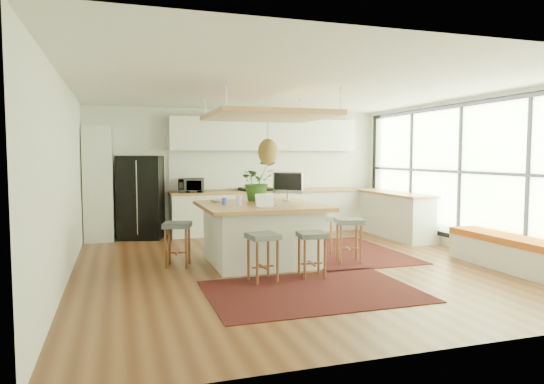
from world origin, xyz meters
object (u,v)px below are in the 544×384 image
object	(u,v)px
stool_near_right	(312,252)
stool_right_front	(349,240)
monitor	(288,185)
island_plant	(257,186)
stool_near_left	(263,255)
laptop	(268,199)
fridge	(141,193)
microwave	(191,184)
island	(260,233)
stool_left_side	(178,243)
stool_right_back	(319,233)

from	to	relation	value
stool_near_right	stool_right_front	distance (m)	1.16
monitor	island_plant	world-z (taller)	island_plant
stool_near_left	laptop	distance (m)	0.97
fridge	stool_right_front	bearing A→B (deg)	-32.19
microwave	stool_near_left	bearing A→B (deg)	-76.86
stool_right_front	island_plant	size ratio (longest dim) A/B	1.05
stool_near_left	laptop	bearing A→B (deg)	67.48
stool_near_right	monitor	bearing A→B (deg)	83.23
island	monitor	size ratio (longest dim) A/B	3.47
microwave	monitor	bearing A→B (deg)	-54.86
island	laptop	distance (m)	0.80
stool_near_right	stool_left_side	world-z (taller)	stool_left_side
island	microwave	size ratio (longest dim) A/B	3.52
stool_right_back	laptop	xyz separation A→B (m)	(-1.21, -0.87, 0.70)
stool_right_front	stool_right_back	bearing A→B (deg)	102.16
stool_near_left	stool_right_back	world-z (taller)	stool_near_left
stool_right_back	laptop	bearing A→B (deg)	-144.10
stool_near_left	stool_right_back	xyz separation A→B (m)	(1.46, 1.49, 0.00)
fridge	stool_right_front	xyz separation A→B (m)	(3.02, -3.30, -0.57)
stool_near_right	island_plant	xyz separation A→B (m)	(-0.32, 1.64, 0.83)
laptop	microwave	xyz separation A→B (m)	(-0.63, 3.35, 0.05)
monitor	island_plant	bearing A→B (deg)	-155.07
fridge	stool_left_side	world-z (taller)	fridge
microwave	stool_near_right	bearing A→B (deg)	-66.89
microwave	island_plant	bearing A→B (deg)	-63.83
stool_right_front	island_plant	world-z (taller)	island_plant
stool_near_left	laptop	size ratio (longest dim) A/B	2.13
island	stool_left_side	distance (m)	1.30
stool_left_side	stool_near_left	bearing A→B (deg)	-52.18
monitor	laptop	bearing A→B (deg)	-85.68
stool_near_left	stool_left_side	xyz separation A→B (m)	(-0.98, 1.26, 0.00)
island	stool_left_side	world-z (taller)	island
laptop	island_plant	xyz separation A→B (m)	(0.14, 1.03, 0.14)
stool_near_right	stool_right_back	xyz separation A→B (m)	(0.75, 1.48, 0.00)
island_plant	monitor	bearing A→B (deg)	-14.48
stool_near_left	island_plant	size ratio (longest dim) A/B	0.98
stool_near_left	stool_near_right	distance (m)	0.71
stool_near_right	monitor	world-z (taller)	monitor
fridge	stool_near_left	world-z (taller)	fridge
stool_left_side	stool_right_front	bearing A→B (deg)	-11.86
fridge	monitor	size ratio (longest dim) A/B	3.17
island	monitor	distance (m)	1.00
stool_right_back	stool_left_side	bearing A→B (deg)	-174.65
stool_left_side	island	bearing A→B (deg)	-4.75
stool_right_front	stool_right_back	size ratio (longest dim) A/B	1.09
stool_right_back	stool_right_front	bearing A→B (deg)	-77.84
monitor	fridge	bearing A→B (deg)	171.81
island	stool_right_front	size ratio (longest dim) A/B	2.64
fridge	island	distance (m)	3.35
stool_right_back	stool_near_right	bearing A→B (deg)	-116.91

